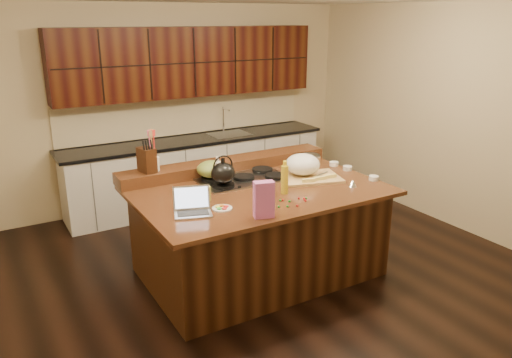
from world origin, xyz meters
TOP-DOWN VIEW (x-y plane):
  - room at (0.00, 0.00)m, footprint 5.52×5.02m
  - island at (0.00, 0.00)m, footprint 2.40×1.60m
  - back_ledge at (0.00, 0.70)m, footprint 2.40×0.30m
  - cooktop at (0.00, 0.30)m, footprint 0.92×0.52m
  - back_counter at (0.30, 2.23)m, footprint 3.70×0.66m
  - kettle at (-0.30, 0.17)m, footprint 0.26×0.26m
  - green_bowl at (-0.30, 0.43)m, footprint 0.37×0.37m
  - laptop at (-0.82, -0.27)m, footprint 0.38×0.33m
  - oil_bottle at (0.14, -0.25)m, footprint 0.08×0.08m
  - vinegar_bottle at (-0.31, 0.26)m, footprint 0.07×0.07m
  - wooden_tray at (0.58, 0.05)m, footprint 0.72×0.61m
  - ramekin_a at (1.15, -0.38)m, footprint 0.13×0.13m
  - ramekin_b at (1.15, 0.03)m, footprint 0.13×0.13m
  - ramekin_c at (1.13, 0.24)m, footprint 0.13×0.13m
  - strainer_bowl at (0.94, 0.43)m, footprint 0.24×0.24m
  - kitchen_timer at (0.83, -0.43)m, footprint 0.10×0.10m
  - pink_bag at (-0.34, -0.66)m, footprint 0.19×0.13m
  - candy_plate at (-0.56, -0.32)m, footprint 0.22×0.22m
  - package_box at (-0.59, -0.04)m, footprint 0.10×0.08m
  - utensil_crock at (-0.82, 0.70)m, footprint 0.12×0.12m
  - knife_block at (-0.88, 0.70)m, footprint 0.16×0.22m
  - gumdrop_0 at (0.20, -0.48)m, footprint 0.02×0.02m
  - gumdrop_1 at (-0.11, -0.54)m, footprint 0.02×0.02m
  - gumdrop_2 at (0.18, -0.54)m, footprint 0.02×0.02m
  - gumdrop_3 at (0.22, -0.49)m, footprint 0.02×0.02m
  - gumdrop_4 at (-0.26, -0.59)m, footprint 0.02×0.02m
  - gumdrop_5 at (0.04, -0.48)m, footprint 0.02×0.02m
  - gumdrop_6 at (0.04, -0.60)m, footprint 0.02×0.02m
  - gumdrop_7 at (-0.04, -0.57)m, footprint 0.02×0.02m
  - gumdrop_8 at (0.16, -0.46)m, footprint 0.02×0.02m
  - gumdrop_9 at (-0.01, -0.41)m, footprint 0.02×0.02m
  - gumdrop_10 at (0.01, -0.42)m, footprint 0.02×0.02m

SIDE VIEW (x-z plane):
  - island at x=0.00m, z-range 0.00..0.92m
  - candy_plate at x=-0.56m, z-range 0.92..0.93m
  - gumdrop_0 at x=0.20m, z-range 0.92..0.94m
  - gumdrop_1 at x=-0.11m, z-range 0.92..0.94m
  - gumdrop_2 at x=0.18m, z-range 0.92..0.94m
  - gumdrop_3 at x=0.22m, z-range 0.92..0.94m
  - gumdrop_4 at x=-0.26m, z-range 0.92..0.94m
  - gumdrop_5 at x=0.04m, z-range 0.92..0.94m
  - gumdrop_6 at x=0.04m, z-range 0.92..0.94m
  - gumdrop_7 at x=-0.04m, z-range 0.92..0.94m
  - gumdrop_8 at x=0.16m, z-range 0.92..0.94m
  - gumdrop_9 at x=-0.01m, z-range 0.92..0.94m
  - gumdrop_10 at x=0.01m, z-range 0.92..0.94m
  - cooktop at x=0.00m, z-range 0.91..0.96m
  - ramekin_a at x=1.15m, z-range 0.92..0.96m
  - ramekin_b at x=1.15m, z-range 0.92..0.96m
  - ramekin_c at x=1.13m, z-range 0.92..0.96m
  - kitchen_timer at x=0.83m, z-range 0.92..0.99m
  - strainer_bowl at x=0.94m, z-range 0.92..1.01m
  - laptop at x=-0.82m, z-range 0.87..1.09m
  - back_ledge at x=0.00m, z-range 0.92..1.04m
  - back_counter at x=0.30m, z-range -0.22..2.18m
  - package_box at x=-0.59m, z-range 0.92..1.05m
  - wooden_tray at x=0.58m, z-range 0.91..1.16m
  - vinegar_bottle at x=-0.31m, z-range 0.92..1.17m
  - green_bowl at x=-0.30m, z-range 0.97..1.13m
  - oil_bottle at x=0.14m, z-range 0.92..1.19m
  - kettle at x=-0.30m, z-range 0.97..1.18m
  - pink_bag at x=-0.34m, z-range 0.92..1.23m
  - utensil_crock at x=-0.82m, z-range 1.04..1.18m
  - knife_block at x=-0.88m, z-range 1.04..1.28m
  - room at x=0.00m, z-range -0.01..2.71m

